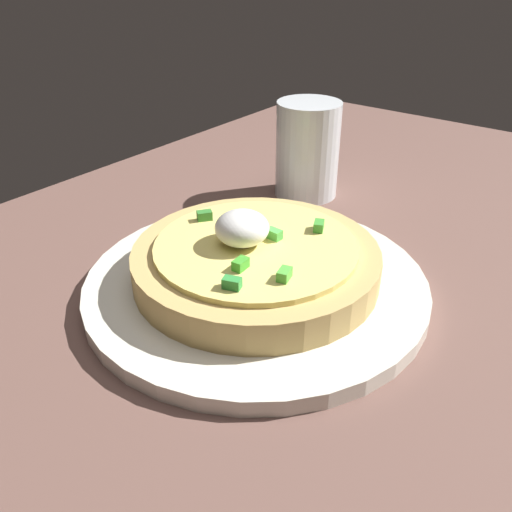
% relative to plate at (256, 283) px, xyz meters
% --- Properties ---
extents(dining_table, '(1.22, 0.85, 0.02)m').
position_rel_plate_xyz_m(dining_table, '(0.02, 0.09, -0.02)').
color(dining_table, brown).
rests_on(dining_table, ground).
extents(plate, '(0.28, 0.28, 0.01)m').
position_rel_plate_xyz_m(plate, '(0.00, 0.00, 0.00)').
color(plate, silver).
rests_on(plate, dining_table).
extents(pizza, '(0.20, 0.20, 0.06)m').
position_rel_plate_xyz_m(pizza, '(0.00, -0.00, 0.02)').
color(pizza, tan).
rests_on(pizza, plate).
extents(cup_near, '(0.07, 0.07, 0.11)m').
position_rel_plate_xyz_m(cup_near, '(-0.20, -0.08, 0.04)').
color(cup_near, silver).
rests_on(cup_near, dining_table).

